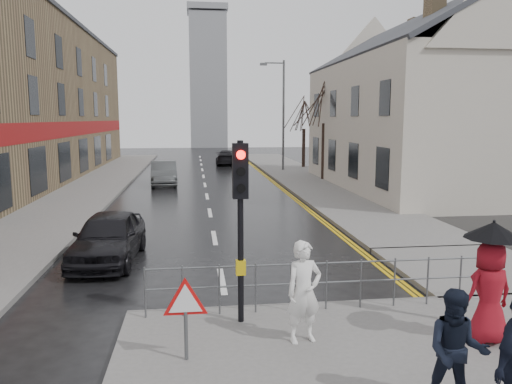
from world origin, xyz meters
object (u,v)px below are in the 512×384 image
object	(u,v)px
pedestrian_b	(457,352)
car_mid	(164,173)
car_parked	(108,237)
pedestrian_a	(304,292)
pedestrian_with_umbrella	(490,278)

from	to	relation	value
pedestrian_b	car_mid	distance (m)	24.90
pedestrian_b	car_mid	size ratio (longest dim) A/B	0.38
car_parked	pedestrian_b	bearing A→B (deg)	-51.71
pedestrian_b	car_parked	distance (m)	9.94
pedestrian_a	pedestrian_with_umbrella	xyz separation A→B (m)	(3.10, -0.41, 0.25)
pedestrian_with_umbrella	car_parked	bearing A→B (deg)	139.20
pedestrian_a	pedestrian_b	world-z (taller)	pedestrian_a
pedestrian_a	car_mid	world-z (taller)	pedestrian_a
pedestrian_a	pedestrian_with_umbrella	distance (m)	3.14
pedestrian_a	pedestrian_b	distance (m)	2.72
pedestrian_a	pedestrian_with_umbrella	size ratio (longest dim) A/B	0.84
pedestrian_b	car_mid	world-z (taller)	pedestrian_b
car_parked	pedestrian_with_umbrella	bearing A→B (deg)	-37.46
pedestrian_a	car_parked	world-z (taller)	pedestrian_a
pedestrian_b	pedestrian_with_umbrella	size ratio (longest dim) A/B	0.78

